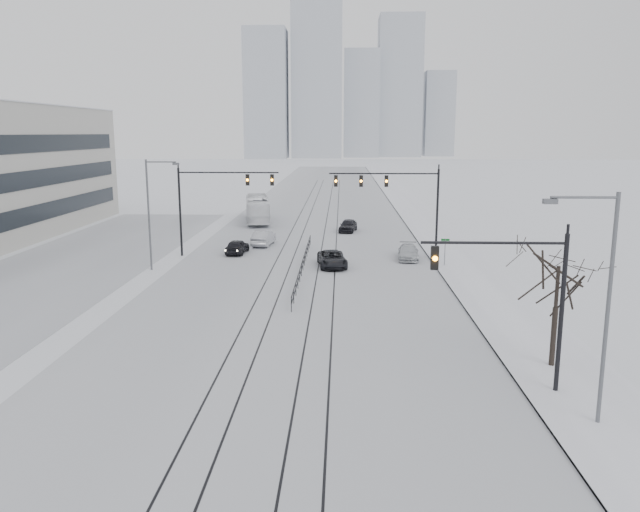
# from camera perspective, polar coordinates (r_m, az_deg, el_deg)

# --- Properties ---
(ground) EXTENTS (500.00, 500.00, 0.00)m
(ground) POSITION_cam_1_polar(r_m,az_deg,el_deg) (22.73, -6.42, -18.02)
(ground) COLOR white
(ground) RESTS_ON ground
(road) EXTENTS (22.00, 260.00, 0.02)m
(road) POSITION_cam_1_polar(r_m,az_deg,el_deg) (80.43, -0.25, 3.29)
(road) COLOR silver
(road) RESTS_ON ground
(sidewalk_east) EXTENTS (5.00, 260.00, 0.16)m
(sidewalk_east) POSITION_cam_1_polar(r_m,az_deg,el_deg) (81.04, 9.35, 3.25)
(sidewalk_east) COLOR white
(sidewalk_east) RESTS_ON ground
(curb) EXTENTS (0.10, 260.00, 0.12)m
(curb) POSITION_cam_1_polar(r_m,az_deg,el_deg) (80.76, 7.62, 3.26)
(curb) COLOR gray
(curb) RESTS_ON ground
(parking_strip) EXTENTS (14.00, 60.00, 0.03)m
(parking_strip) POSITION_cam_1_polar(r_m,az_deg,el_deg) (60.31, -20.58, -0.09)
(parking_strip) COLOR silver
(parking_strip) RESTS_ON ground
(tram_rails) EXTENTS (5.30, 180.00, 0.01)m
(tram_rails) POSITION_cam_1_polar(r_m,az_deg,el_deg) (60.70, -0.98, 0.71)
(tram_rails) COLOR black
(tram_rails) RESTS_ON ground
(skyline) EXTENTS (96.00, 48.00, 72.00)m
(skyline) POSITION_cam_1_polar(r_m,az_deg,el_deg) (293.89, 2.42, 15.00)
(skyline) COLOR #A9B0BA
(skyline) RESTS_ON ground
(traffic_mast_near) EXTENTS (6.10, 0.37, 7.00)m
(traffic_mast_near) POSITION_cam_1_polar(r_m,az_deg,el_deg) (27.52, 18.18, -3.05)
(traffic_mast_near) COLOR black
(traffic_mast_near) RESTS_ON ground
(traffic_mast_ne) EXTENTS (9.60, 0.37, 8.00)m
(traffic_mast_ne) POSITION_cam_1_polar(r_m,az_deg,el_deg) (55.09, 7.26, 5.57)
(traffic_mast_ne) COLOR black
(traffic_mast_ne) RESTS_ON ground
(traffic_mast_nw) EXTENTS (9.10, 0.37, 8.00)m
(traffic_mast_nw) POSITION_cam_1_polar(r_m,az_deg,el_deg) (57.07, -9.83, 5.50)
(traffic_mast_nw) COLOR black
(traffic_mast_nw) RESTS_ON ground
(street_light_east) EXTENTS (2.73, 0.25, 9.00)m
(street_light_east) POSITION_cam_1_polar(r_m,az_deg,el_deg) (25.26, 24.31, -3.23)
(street_light_east) COLOR #595B60
(street_light_east) RESTS_ON ground
(street_light_west) EXTENTS (2.73, 0.25, 9.00)m
(street_light_west) POSITION_cam_1_polar(r_m,az_deg,el_deg) (52.24, -15.11, 4.37)
(street_light_west) COLOR #595B60
(street_light_west) RESTS_ON ground
(bare_tree) EXTENTS (4.40, 4.40, 6.10)m
(bare_tree) POSITION_cam_1_polar(r_m,az_deg,el_deg) (31.05, 20.93, -1.79)
(bare_tree) COLOR black
(bare_tree) RESTS_ON ground
(median_fence) EXTENTS (0.06, 24.00, 1.00)m
(median_fence) POSITION_cam_1_polar(r_m,az_deg,el_deg) (50.81, -1.56, -0.79)
(median_fence) COLOR black
(median_fence) RESTS_ON ground
(street_sign) EXTENTS (0.70, 0.06, 2.40)m
(street_sign) POSITION_cam_1_polar(r_m,az_deg,el_deg) (53.19, 11.36, 0.72)
(street_sign) COLOR #595B60
(street_sign) RESTS_ON ground
(sedan_sb_inner) EXTENTS (1.97, 4.12, 1.36)m
(sedan_sb_inner) POSITION_cam_1_polar(r_m,az_deg,el_deg) (58.42, -7.58, 0.85)
(sedan_sb_inner) COLOR black
(sedan_sb_inner) RESTS_ON ground
(sedan_sb_outer) EXTENTS (2.10, 4.71, 1.50)m
(sedan_sb_outer) POSITION_cam_1_polar(r_m,az_deg,el_deg) (62.53, -5.17, 1.65)
(sedan_sb_outer) COLOR #B2B4BA
(sedan_sb_outer) RESTS_ON ground
(sedan_nb_front) EXTENTS (2.79, 5.05, 1.34)m
(sedan_nb_front) POSITION_cam_1_polar(r_m,az_deg,el_deg) (52.26, 1.12, -0.29)
(sedan_nb_front) COLOR black
(sedan_nb_front) RESTS_ON ground
(sedan_nb_right) EXTENTS (2.16, 4.54, 1.28)m
(sedan_nb_right) POSITION_cam_1_polar(r_m,az_deg,el_deg) (55.91, 8.07, 0.33)
(sedan_nb_right) COLOR silver
(sedan_nb_right) RESTS_ON ground
(sedan_nb_far) EXTENTS (2.41, 4.40, 1.42)m
(sedan_nb_far) POSITION_cam_1_polar(r_m,az_deg,el_deg) (71.04, 2.58, 2.80)
(sedan_nb_far) COLOR black
(sedan_nb_far) RESTS_ON ground
(box_truck) EXTENTS (4.46, 11.99, 3.26)m
(box_truck) POSITION_cam_1_polar(r_m,az_deg,el_deg) (78.98, -5.74, 4.27)
(box_truck) COLOR white
(box_truck) RESTS_ON ground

